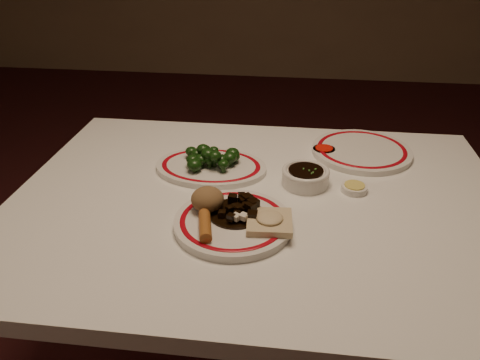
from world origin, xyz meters
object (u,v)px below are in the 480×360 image
Objects in this scene: main_plate at (233,222)px; broccoli_pile at (212,157)px; soy_bowl at (305,177)px; dining_table at (258,229)px; stirfry_heap at (240,210)px; rice_mound at (207,199)px; broccoli_plate at (211,167)px; spring_roll at (205,226)px; fried_wonton at (270,221)px.

broccoli_pile is at bearing 109.75° from main_plate.
dining_table is at bearing -144.59° from soy_bowl.
rice_mound is at bearing 173.07° from stirfry_heap.
rice_mound is (-0.06, 0.03, 0.03)m from main_plate.
broccoli_plate is 0.26m from soy_bowl.
rice_mound is 0.08m from stirfry_heap.
stirfry_heap reaches higher than main_plate.
main_plate is 2.54× the size of stirfry_heap.
dining_table is at bearing 41.44° from rice_mound.
soy_bowl reaches higher than dining_table.
broccoli_plate is at bearing 98.48° from rice_mound.
dining_table is 0.21m from broccoli_plate.
rice_mound is 0.08m from spring_roll.
stirfry_heap is 0.23m from soy_bowl.
fried_wonton is at bearing -27.87° from stirfry_heap.
rice_mound is 0.73× the size of fried_wonton.
spring_roll is at bearing -137.47° from main_plate.
dining_table is 12.78× the size of spring_roll.
soy_bowl is (0.22, 0.17, -0.02)m from rice_mound.
rice_mound is 0.23m from broccoli_plate.
broccoli_plate is 2.63× the size of soy_bowl.
fried_wonton reaches higher than dining_table.
stirfry_heap is at bearing -107.58° from dining_table.
rice_mound is at bearing 151.52° from main_plate.
broccoli_plate is at bearing 114.93° from stirfry_heap.
spring_roll is 0.30× the size of broccoli_plate.
dining_table is 3.83× the size of main_plate.
spring_roll is 0.14m from fried_wonton.
soy_bowl is (0.16, 0.21, 0.01)m from main_plate.
soy_bowl is at bearing 51.69° from stirfry_heap.
dining_table is at bearing 70.91° from main_plate.
main_plate reaches higher than dining_table.
soy_bowl is (0.08, 0.22, -0.01)m from fried_wonton.
broccoli_plate is at bearing 123.34° from fried_wonton.
rice_mound reaches higher than main_plate.
broccoli_plate is 0.03m from broccoli_pile.
broccoli_pile is (0.00, -0.00, 0.03)m from broccoli_plate.
stirfry_heap reaches higher than broccoli_plate.
main_plate is at bearing -109.09° from dining_table.
rice_mound reaches higher than spring_roll.
broccoli_plate is at bearing 169.23° from soy_bowl.
broccoli_plate is at bearing 137.73° from dining_table.
dining_table is at bearing 104.28° from fried_wonton.
broccoli_pile is at bearing 137.07° from dining_table.
fried_wonton is at bearing -17.57° from rice_mound.
fried_wonton is 0.82× the size of stirfry_heap.
soy_bowl is at bearing -10.77° from broccoli_pile.
rice_mound is 0.22m from broccoli_pile.
spring_roll is 0.80× the size of soy_bowl.
broccoli_plate reaches higher than dining_table.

